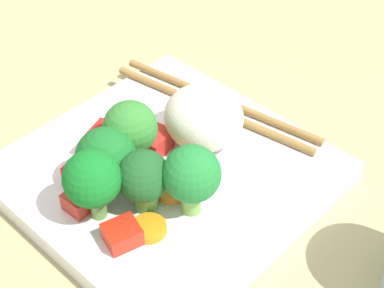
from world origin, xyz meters
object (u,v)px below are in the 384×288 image
square_plate (167,174)px  broccoli_floret_0 (143,178)px  carrot_slice_0 (181,170)px  rice_mound (202,116)px  chopstick_pair (215,104)px

square_plate → broccoli_floret_0: broccoli_floret_0 is taller
square_plate → broccoli_floret_0: 6.27cm
carrot_slice_0 → rice_mound: bearing=-160.1°
rice_mound → carrot_slice_0: 5.13cm
square_plate → chopstick_pair: 9.21cm
square_plate → broccoli_floret_0: bearing=24.1°
rice_mound → broccoli_floret_0: bearing=13.4°
rice_mound → broccoli_floret_0: broccoli_floret_0 is taller
carrot_slice_0 → chopstick_pair: bearing=-156.3°
rice_mound → chopstick_pair: (-4.26, -2.21, -2.29)cm
rice_mound → square_plate: bearing=2.3°
broccoli_floret_0 → carrot_slice_0: (-4.63, -0.59, -2.96)cm
rice_mound → chopstick_pair: rice_mound is taller
broccoli_floret_0 → chopstick_pair: bearing=-161.8°
rice_mound → carrot_slice_0: bearing=19.9°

